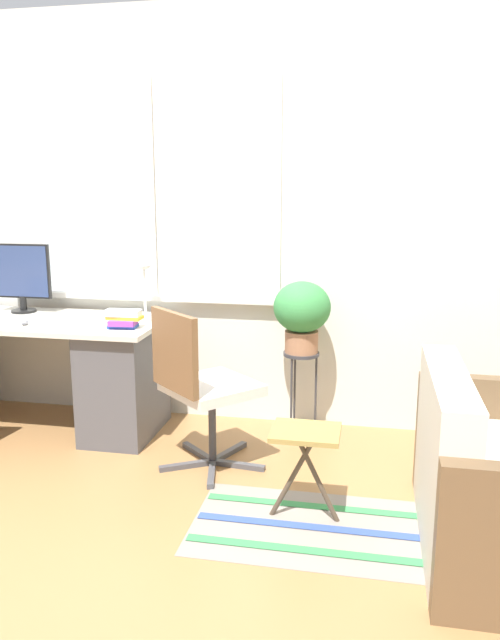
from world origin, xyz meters
TOP-DOWN VIEW (x-y plane):
  - ground_plane at (0.00, 0.00)m, footprint 14.00×14.00m
  - wall_back_with_window at (0.00, 0.79)m, footprint 9.00×0.12m
  - desk at (-0.69, 0.36)m, footprint 1.82×0.71m
  - monitor at (-0.80, 0.54)m, footprint 0.41×0.17m
  - mouse at (-0.57, 0.17)m, footprint 0.04×0.06m
  - desk_lamp at (0.07, 0.54)m, footprint 0.13×0.13m
  - book_stack at (0.05, 0.22)m, footprint 0.22×0.14m
  - office_chair_swivel at (0.60, -0.05)m, footprint 0.65×0.65m
  - plant_stand at (1.10, 0.52)m, footprint 0.23×0.23m
  - potted_plant at (1.10, 0.52)m, footprint 0.35×0.35m
  - floor_rug_striped at (1.37, -0.57)m, footprint 1.32×0.69m
  - folding_stool at (1.23, -0.49)m, footprint 0.34×0.27m

SIDE VIEW (x-z plane):
  - ground_plane at x=0.00m, z-range 0.00..0.00m
  - floor_rug_striped at x=1.37m, z-range 0.00..0.01m
  - desk at x=-0.69m, z-range 0.02..0.76m
  - folding_stool at x=1.23m, z-range 0.16..0.62m
  - plant_stand at x=1.10m, z-range 0.20..0.76m
  - office_chair_swivel at x=0.60m, z-range 0.03..0.96m
  - mouse at x=-0.57m, z-range 0.74..0.77m
  - book_stack at x=0.05m, z-range 0.74..0.85m
  - potted_plant at x=1.10m, z-range 0.59..1.04m
  - monitor at x=-0.80m, z-range 0.75..1.21m
  - desk_lamp at x=0.07m, z-range 0.80..1.17m
  - wall_back_with_window at x=0.00m, z-range 0.01..2.71m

